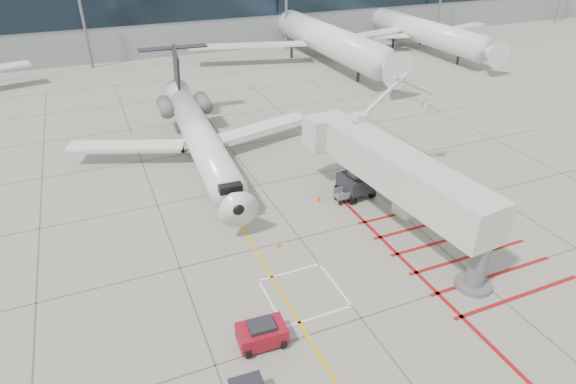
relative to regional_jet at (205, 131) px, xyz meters
name	(u,v)px	position (x,y,z in m)	size (l,w,h in m)	color
ground_plane	(327,274)	(3.16, -15.67, -3.73)	(260.00, 260.00, 0.00)	gray
regional_jet	(205,131)	(0.00, 0.00, 0.00)	(22.57, 28.46, 7.46)	white
jet_bridge	(410,186)	(9.87, -13.81, -0.11)	(8.57, 18.09, 7.24)	silver
pushback_tug	(262,333)	(-2.30, -19.23, -3.03)	(2.38, 1.49, 1.39)	maroon
baggage_cart	(346,195)	(8.31, -8.58, -3.22)	(1.63, 1.03, 1.03)	#5E5F63
ground_power_unit	(412,200)	(11.92, -11.73, -2.76)	(2.45, 1.43, 1.94)	white
cone_nose	(278,244)	(1.48, -11.99, -3.51)	(0.31, 0.31, 0.44)	#FF660D
cone_side	(318,198)	(6.46, -7.75, -3.50)	(0.33, 0.33, 0.46)	#F84A0D
bg_aircraft_c	(317,16)	(24.68, 30.33, 2.53)	(37.57, 41.74, 12.52)	silver
bg_aircraft_d	(417,14)	(42.34, 30.33, 1.68)	(32.44, 36.05, 10.81)	silver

